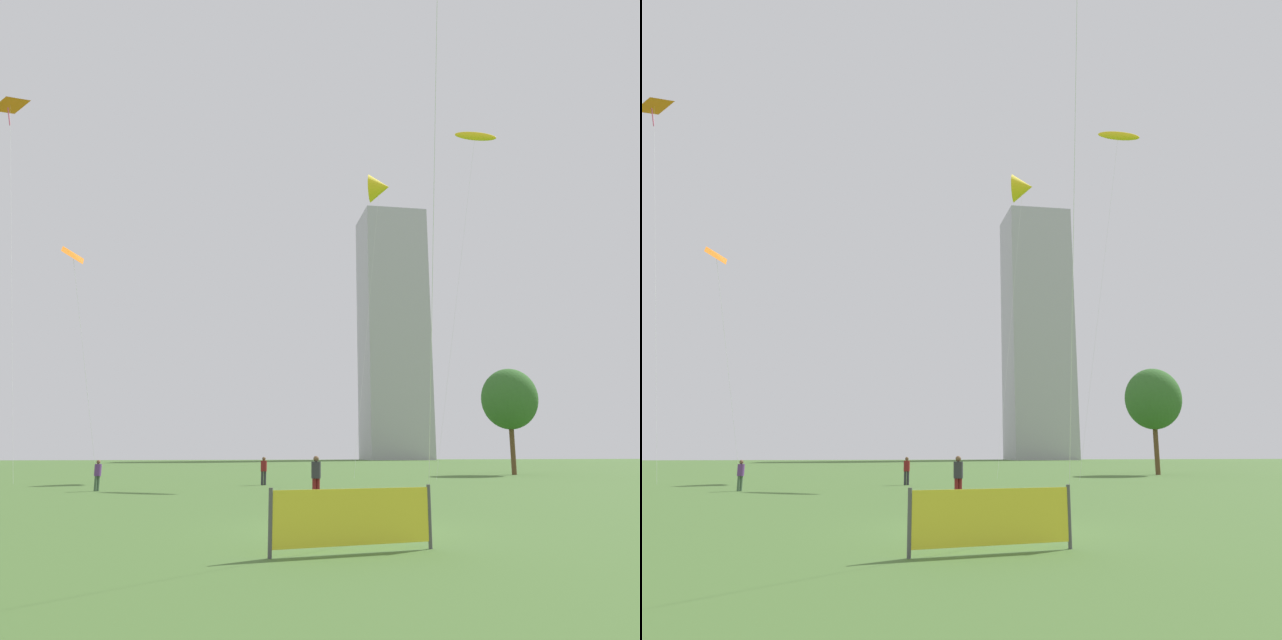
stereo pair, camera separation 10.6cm
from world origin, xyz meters
The scene contains 11 objects.
ground centered at (0.00, 0.00, 0.00)m, with size 280.00×280.00×0.00m, color #476B30.
person_standing_0 centered at (-0.40, 21.32, 0.96)m, with size 0.37×0.37×1.66m.
person_standing_1 centered at (-9.26, 17.11, 0.90)m, with size 0.34×0.34×1.55m.
person_standing_2 centered at (0.77, 9.63, 1.03)m, with size 0.40×0.40×1.79m.
kite_flying_2 centered at (11.10, 34.36, 26.20)m, with size 5.21×6.07×27.52m.
kite_flying_3 centered at (-12.03, 19.77, 13.27)m, with size 3.26×1.77×13.89m.
kite_flying_5 centered at (-22.11, 35.51, 31.63)m, with size 7.71×11.14×32.41m.
kite_flying_6 centered at (17.80, 27.75, 28.50)m, with size 7.18×4.52×29.84m.
park_tree_0 centered at (22.64, 33.98, 6.57)m, with size 4.92×4.92×9.30m.
distant_highrise_0 centered at (42.84, 132.46, 32.47)m, with size 16.07×14.43×64.93m, color #A8A8AD.
event_banner centered at (-0.83, -3.77, 0.69)m, with size 3.46×0.63×1.28m.
Camera 1 is at (-3.72, -15.92, 1.96)m, focal length 33.57 mm.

